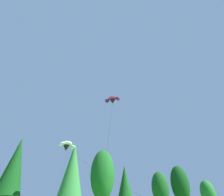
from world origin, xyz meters
name	(u,v)px	position (x,y,z in m)	size (l,w,h in m)	color
treeline_tree_e	(15,165)	(-10.65, 47.80, 9.15)	(4.81, 4.81, 14.60)	#472D19
treeline_tree_f	(73,168)	(0.30, 44.90, 8.98)	(4.75, 4.75, 14.33)	#472D19
treeline_tree_g	(102,174)	(8.19, 47.07, 8.60)	(5.64, 5.64, 14.21)	#472D19
treeline_tree_h	(125,183)	(14.95, 48.24, 7.10)	(4.09, 4.09, 11.34)	#472D19
treeline_tree_i	(160,188)	(27.07, 49.37, 6.57)	(4.73, 4.73, 10.85)	#472D19
treeline_tree_j	(180,184)	(34.99, 49.38, 7.98)	(5.36, 5.36, 13.18)	#472D19
treeline_tree_k	(208,193)	(44.61, 47.92, 5.71)	(4.35, 4.35, 9.43)	#472D19
parafoil_kite_high_magenta	(112,100)	(0.63, 27.06, 16.10)	(6.14, 9.17, 15.03)	#D12893
parafoil_kite_mid_white	(67,146)	(-2.37, 41.05, 12.33)	(6.92, 22.29, 11.64)	white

